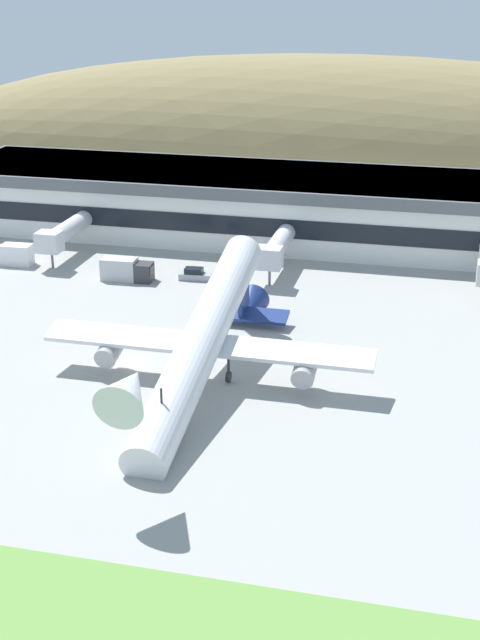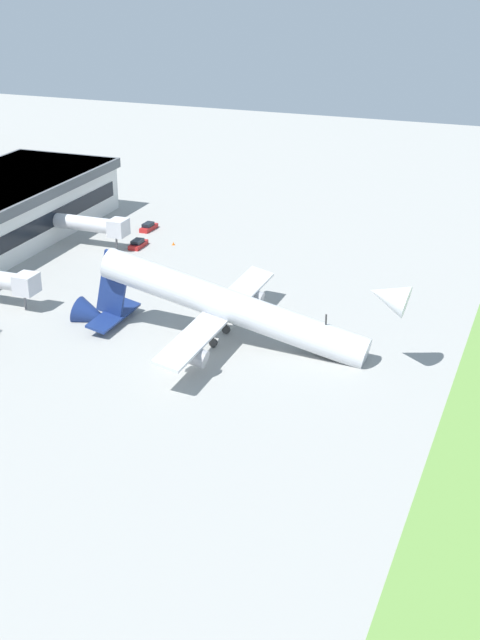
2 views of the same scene
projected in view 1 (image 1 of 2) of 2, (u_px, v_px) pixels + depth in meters
ground_plane at (129, 364)px, 96.23m from camera, size 341.48×341.48×0.00m
hill_backdrop at (337, 157)px, 199.10m from camera, size 203.45×50.23×44.49m
terminal_building at (288, 202)px, 138.85m from camera, size 107.86×23.00×10.02m
jetway_0 at (63, 233)px, 129.04m from camera, size 3.38×14.03×5.43m
jetway_1 at (276, 248)px, 122.21m from camera, size 3.38×13.87×5.43m
cargo_airplane at (204, 340)px, 90.04m from camera, size 34.51×46.99×13.95m
service_car_1 at (195, 275)px, 121.80m from camera, size 4.56×2.17×1.64m
fuel_truck at (11, 255)px, 127.65m from camera, size 6.50×2.75×2.99m
box_truck at (126, 270)px, 121.26m from camera, size 7.18×2.86×3.04m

